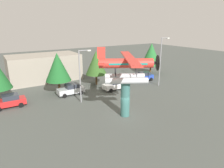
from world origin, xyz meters
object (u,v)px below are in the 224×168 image
(car_far_white, at_px, (115,85))
(streetlight_primary, at_px, (81,73))
(streetlight_secondary, at_px, (161,59))
(tree_center_back, at_px, (96,63))
(car_mid_silver, at_px, (71,89))
(tree_east, at_px, (58,67))
(storefront_building, at_px, (44,67))
(floatplane_monument, at_px, (127,67))
(display_pedestal, at_px, (125,99))
(car_near_red, at_px, (9,101))
(tree_far_east, at_px, (151,54))
(car_distant_blue, at_px, (143,76))

(car_far_white, distance_m, streetlight_primary, 8.21)
(car_far_white, xyz_separation_m, streetlight_primary, (-7.10, -2.20, 3.49))
(streetlight_secondary, distance_m, tree_center_back, 11.66)
(car_mid_silver, distance_m, tree_east, 4.08)
(car_mid_silver, relative_size, streetlight_primary, 0.56)
(tree_east, bearing_deg, streetlight_primary, -73.48)
(storefront_building, xyz_separation_m, tree_center_back, (7.27, -8.43, 1.55))
(car_far_white, distance_m, tree_east, 9.92)
(floatplane_monument, distance_m, streetlight_secondary, 14.44)
(tree_center_back, bearing_deg, display_pedestal, -103.26)
(car_near_red, xyz_separation_m, car_far_white, (16.21, -1.28, 0.00))
(streetlight_secondary, distance_m, tree_far_east, 9.07)
(streetlight_primary, relative_size, tree_east, 1.14)
(floatplane_monument, relative_size, car_mid_silver, 2.29)
(floatplane_monument, bearing_deg, tree_far_east, 69.27)
(streetlight_primary, bearing_deg, car_mid_silver, 93.28)
(display_pedestal, relative_size, tree_center_back, 0.70)
(car_far_white, bearing_deg, car_distant_blue, -167.36)
(floatplane_monument, relative_size, streetlight_secondary, 1.12)
(car_mid_silver, relative_size, tree_center_back, 0.67)
(car_near_red, bearing_deg, streetlight_secondary, 171.83)
(display_pedestal, xyz_separation_m, tree_east, (-4.22, 12.34, 2.17))
(floatplane_monument, distance_m, car_mid_silver, 12.33)
(storefront_building, bearing_deg, streetlight_primary, -84.46)
(car_distant_blue, height_order, storefront_building, storefront_building)
(car_mid_silver, xyz_separation_m, tree_east, (-1.39, 1.62, 3.48))
(display_pedestal, relative_size, car_far_white, 1.04)
(display_pedestal, relative_size, storefront_building, 0.33)
(streetlight_primary, distance_m, streetlight_secondary, 15.34)
(floatplane_monument, distance_m, tree_center_back, 14.11)
(floatplane_monument, xyz_separation_m, tree_east, (-4.34, 12.41, -1.70))
(streetlight_primary, bearing_deg, storefront_building, 95.54)
(display_pedestal, distance_m, tree_east, 13.22)
(tree_center_back, bearing_deg, storefront_building, 130.77)
(car_near_red, distance_m, tree_east, 8.50)
(car_far_white, bearing_deg, car_near_red, -4.52)
(floatplane_monument, xyz_separation_m, storefront_building, (-4.19, 22.06, -3.53))
(tree_center_back, bearing_deg, car_mid_silver, -154.77)
(car_mid_silver, distance_m, tree_center_back, 7.39)
(car_mid_silver, bearing_deg, tree_far_east, -169.32)
(car_mid_silver, bearing_deg, car_near_red, 2.15)
(floatplane_monument, relative_size, storefront_building, 0.72)
(car_far_white, bearing_deg, floatplane_monument, 64.51)
(streetlight_primary, xyz_separation_m, tree_far_east, (20.12, 7.65, 0.06))
(floatplane_monument, xyz_separation_m, car_near_red, (-11.84, 10.46, -5.18))
(car_far_white, bearing_deg, streetlight_primary, 17.20)
(storefront_building, distance_m, tree_far_east, 22.91)
(car_distant_blue, xyz_separation_m, tree_center_back, (-9.06, 2.72, 3.20))
(storefront_building, height_order, tree_far_east, tree_far_east)
(car_mid_silver, bearing_deg, streetlight_secondary, 166.12)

